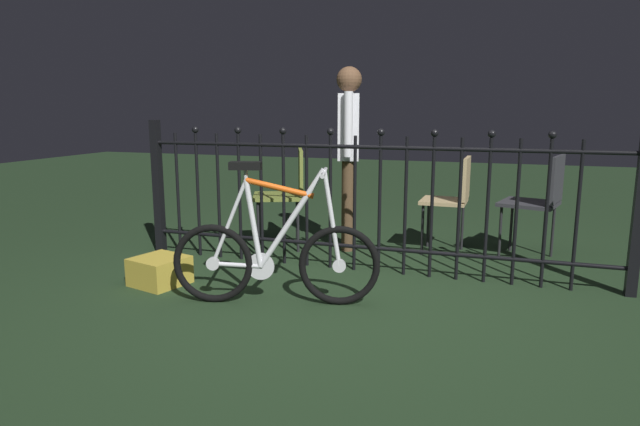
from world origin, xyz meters
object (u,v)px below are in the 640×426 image
(chair_olive, at_px, (287,188))
(chair_tan, at_px, (453,195))
(person_visitor, at_px, (349,142))
(display_crate, at_px, (160,271))
(bicycle, at_px, (275,256))
(chair_charcoal, at_px, (540,196))

(chair_olive, height_order, chair_tan, chair_olive)
(person_visitor, distance_m, display_crate, 1.95)
(chair_olive, relative_size, chair_tan, 1.06)
(person_visitor, bearing_deg, bicycle, -92.18)
(person_visitor, bearing_deg, chair_tan, 8.00)
(bicycle, height_order, chair_charcoal, bicycle)
(bicycle, distance_m, display_crate, 0.98)
(chair_tan, bearing_deg, display_crate, -140.80)
(chair_tan, height_order, person_visitor, person_visitor)
(chair_olive, relative_size, display_crate, 2.64)
(chair_charcoal, xyz_separation_m, person_visitor, (-1.61, -0.13, 0.42))
(chair_tan, distance_m, person_visitor, 1.02)
(chair_tan, bearing_deg, bicycle, -120.17)
(chair_charcoal, height_order, display_crate, chair_charcoal)
(chair_olive, bearing_deg, chair_charcoal, 7.11)
(chair_olive, bearing_deg, display_crate, -110.38)
(chair_tan, relative_size, display_crate, 2.49)
(bicycle, xyz_separation_m, chair_charcoal, (1.67, 1.66, 0.22))
(chair_charcoal, height_order, person_visitor, person_visitor)
(chair_tan, distance_m, display_crate, 2.51)
(chair_tan, relative_size, chair_charcoal, 0.96)
(chair_tan, bearing_deg, chair_charcoal, -0.13)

